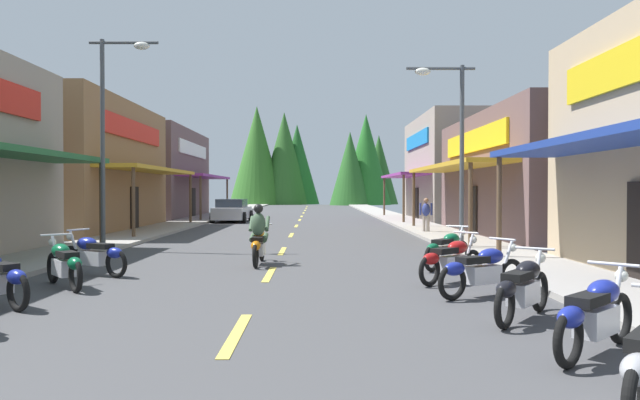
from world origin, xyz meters
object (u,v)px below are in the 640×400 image
(rider_cruising_lead, at_px, (259,239))
(pedestrian_browsing, at_px, (426,213))
(parked_car_curbside, at_px, (232,211))
(motorcycle_parked_right_3, at_px, (482,270))
(motorcycle_parked_right_4, at_px, (451,259))
(motorcycle_parked_right_5, at_px, (447,249))
(motorcycle_parked_right_2, at_px, (523,287))
(motorcycle_parked_left_3, at_px, (64,263))
(streetlamp_left, at_px, (113,115))
(motorcycle_parked_right_1, at_px, (595,314))
(motorcycle_parked_left_4, at_px, (94,254))
(streetlamp_right, at_px, (451,129))

(rider_cruising_lead, relative_size, pedestrian_browsing, 1.35)
(pedestrian_browsing, bearing_deg, parked_car_curbside, 56.57)
(motorcycle_parked_right_3, distance_m, motorcycle_parked_right_4, 1.63)
(motorcycle_parked_right_5, xyz_separation_m, rider_cruising_lead, (-4.68, 0.87, 0.17))
(motorcycle_parked_right_2, relative_size, motorcycle_parked_left_3, 1.01)
(streetlamp_left, bearing_deg, motorcycle_parked_right_5, -24.02)
(motorcycle_parked_right_1, bearing_deg, motorcycle_parked_left_4, 98.11)
(motorcycle_parked_right_3, xyz_separation_m, pedestrian_browsing, (1.84, 15.33, 0.42))
(motorcycle_parked_right_1, xyz_separation_m, motorcycle_parked_right_4, (-0.43, 5.44, 0.00))
(motorcycle_parked_right_3, bearing_deg, streetlamp_right, 50.04)
(motorcycle_parked_right_1, distance_m, motorcycle_parked_right_5, 7.61)
(motorcycle_parked_right_5, relative_size, pedestrian_browsing, 1.06)
(motorcycle_parked_left_3, bearing_deg, rider_cruising_lead, -82.24)
(motorcycle_parked_left_3, height_order, parked_car_curbside, parked_car_curbside)
(motorcycle_parked_left_3, distance_m, motorcycle_parked_left_4, 1.68)
(motorcycle_parked_right_1, distance_m, motorcycle_parked_right_4, 5.45)
(motorcycle_parked_right_4, bearing_deg, pedestrian_browsing, 39.88)
(motorcycle_parked_left_3, xyz_separation_m, motorcycle_parked_left_4, (-0.05, 1.68, 0.00))
(rider_cruising_lead, bearing_deg, streetlamp_left, 55.84)
(pedestrian_browsing, bearing_deg, motorcycle_parked_right_5, -175.93)
(motorcycle_parked_right_2, distance_m, motorcycle_parked_left_4, 9.27)
(motorcycle_parked_right_2, height_order, motorcycle_parked_left_4, same)
(motorcycle_parked_right_5, height_order, motorcycle_parked_left_4, same)
(streetlamp_left, distance_m, pedestrian_browsing, 13.79)
(streetlamp_left, height_order, motorcycle_parked_right_1, streetlamp_left)
(rider_cruising_lead, bearing_deg, motorcycle_parked_left_4, 119.95)
(streetlamp_left, relative_size, motorcycle_parked_left_3, 3.85)
(motorcycle_parked_right_4, height_order, parked_car_curbside, parked_car_curbside)
(motorcycle_parked_right_2, bearing_deg, rider_cruising_lead, 72.62)
(motorcycle_parked_right_1, height_order, motorcycle_parked_left_4, same)
(streetlamp_right, xyz_separation_m, motorcycle_parked_right_1, (-1.01, -11.80, -3.36))
(motorcycle_parked_right_4, xyz_separation_m, motorcycle_parked_left_3, (-7.74, -0.61, 0.00))
(motorcycle_parked_right_1, relative_size, motorcycle_parked_right_3, 0.86)
(streetlamp_left, height_order, motorcycle_parked_right_5, streetlamp_left)
(pedestrian_browsing, relative_size, parked_car_curbside, 0.36)
(motorcycle_parked_right_5, bearing_deg, streetlamp_right, 27.23)
(streetlamp_right, relative_size, motorcycle_parked_right_4, 3.51)
(motorcycle_parked_right_1, xyz_separation_m, motorcycle_parked_right_5, (-0.03, 7.61, 0.00))
(motorcycle_parked_right_3, height_order, pedestrian_browsing, pedestrian_browsing)
(motorcycle_parked_right_1, height_order, motorcycle_parked_right_2, same)
(motorcycle_parked_right_3, height_order, motorcycle_parked_right_5, same)
(motorcycle_parked_right_3, bearing_deg, motorcycle_parked_right_2, -119.29)
(motorcycle_parked_right_5, xyz_separation_m, motorcycle_parked_left_3, (-8.14, -2.79, 0.00))
(rider_cruising_lead, xyz_separation_m, parked_car_curbside, (-3.63, 20.81, 0.03))
(motorcycle_parked_right_3, relative_size, motorcycle_parked_left_3, 1.09)
(parked_car_curbside, bearing_deg, streetlamp_right, -150.29)
(motorcycle_parked_right_5, bearing_deg, motorcycle_parked_right_1, -138.51)
(motorcycle_parked_right_3, height_order, motorcycle_parked_right_4, same)
(motorcycle_parked_right_3, bearing_deg, rider_cruising_lead, 102.80)
(motorcycle_parked_right_4, bearing_deg, motorcycle_parked_right_1, -127.18)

